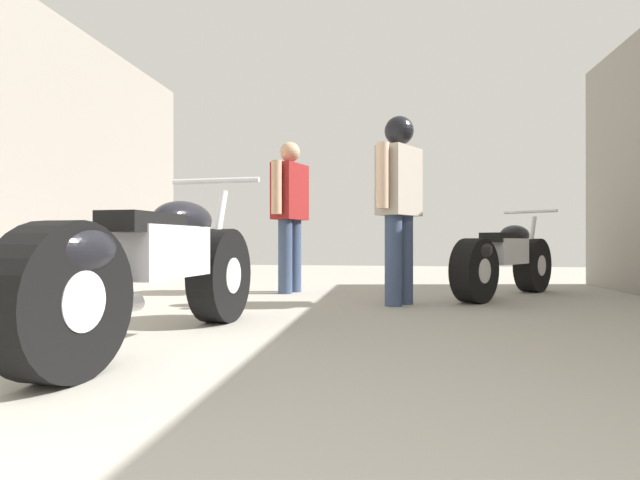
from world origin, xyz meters
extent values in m
plane|color=#9E998E|center=(0.00, 3.25, 0.00)|extent=(15.59, 15.59, 0.00)
cylinder|color=black|center=(-0.86, 3.32, 0.33)|extent=(0.25, 0.67, 0.65)
cylinder|color=silver|center=(-0.86, 3.32, 0.33)|extent=(0.22, 0.26, 0.25)
cylinder|color=black|center=(-1.00, 1.85, 0.33)|extent=(0.25, 0.67, 0.65)
cylinder|color=silver|center=(-1.00, 1.85, 0.33)|extent=(0.22, 0.26, 0.25)
cube|color=silver|center=(-0.93, 2.58, 0.51)|extent=(0.30, 0.67, 0.28)
ellipsoid|color=black|center=(-0.91, 2.81, 0.69)|extent=(0.31, 0.55, 0.22)
cube|color=black|center=(-0.95, 2.40, 0.66)|extent=(0.27, 0.51, 0.10)
ellipsoid|color=black|center=(-0.99, 1.90, 0.53)|extent=(0.30, 0.47, 0.24)
cylinder|color=silver|center=(-0.87, 3.28, 0.63)|extent=(0.07, 0.26, 0.59)
cylinder|color=silver|center=(-0.87, 3.24, 0.98)|extent=(0.63, 0.09, 0.04)
cylinder|color=silver|center=(-1.10, 2.29, 0.23)|extent=(0.14, 0.57, 0.09)
cylinder|color=black|center=(1.87, 5.71, 0.29)|extent=(0.51, 0.59, 0.59)
cylinder|color=silver|center=(1.87, 5.71, 0.29)|extent=(0.30, 0.30, 0.22)
cylinder|color=black|center=(1.07, 4.64, 0.29)|extent=(0.51, 0.59, 0.59)
cylinder|color=silver|center=(1.07, 4.64, 0.29)|extent=(0.30, 0.30, 0.22)
cube|color=silver|center=(1.47, 5.18, 0.46)|extent=(0.53, 0.60, 0.26)
ellipsoid|color=black|center=(1.60, 5.34, 0.63)|extent=(0.48, 0.53, 0.20)
cube|color=black|center=(1.38, 5.05, 0.60)|extent=(0.43, 0.48, 0.09)
ellipsoid|color=black|center=(1.10, 4.68, 0.48)|extent=(0.43, 0.47, 0.22)
cylinder|color=silver|center=(1.85, 5.68, 0.57)|extent=(0.18, 0.21, 0.54)
cylinder|color=silver|center=(1.83, 5.65, 0.88)|extent=(0.48, 0.37, 0.03)
cylinder|color=silver|center=(1.21, 5.03, 0.21)|extent=(0.37, 0.46, 0.08)
cylinder|color=#384766|center=(-0.80, 5.17, 0.40)|extent=(0.19, 0.19, 0.79)
cylinder|color=#384766|center=(-0.74, 5.35, 0.40)|extent=(0.19, 0.19, 0.79)
cube|color=maroon|center=(-0.77, 5.26, 1.10)|extent=(0.37, 0.49, 0.61)
cylinder|color=tan|center=(-0.86, 5.00, 1.12)|extent=(0.14, 0.14, 0.56)
cylinder|color=tan|center=(-0.68, 5.52, 1.12)|extent=(0.14, 0.14, 0.56)
sphere|color=tan|center=(-0.77, 5.26, 1.54)|extent=(0.22, 0.22, 0.22)
cylinder|color=#384766|center=(0.34, 4.32, 0.39)|extent=(0.21, 0.21, 0.79)
cylinder|color=#384766|center=(0.44, 4.49, 0.39)|extent=(0.21, 0.21, 0.79)
cube|color=#B2A899|center=(0.39, 4.40, 1.09)|extent=(0.43, 0.49, 0.60)
cylinder|color=beige|center=(0.25, 4.17, 1.12)|extent=(0.15, 0.15, 0.55)
cylinder|color=beige|center=(0.53, 4.64, 1.12)|extent=(0.15, 0.15, 0.55)
sphere|color=black|center=(0.39, 4.40, 1.52)|extent=(0.22, 0.22, 0.22)
sphere|color=black|center=(0.39, 4.40, 1.54)|extent=(0.26, 0.26, 0.26)
camera|label=1|loc=(0.31, 0.06, 0.57)|focal=27.29mm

